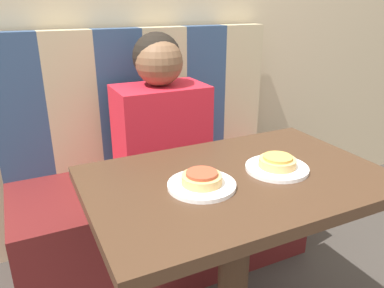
{
  "coord_description": "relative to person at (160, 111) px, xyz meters",
  "views": [
    {
      "loc": [
        -0.55,
        -0.83,
        1.2
      ],
      "look_at": [
        0.0,
        0.31,
        0.72
      ],
      "focal_mm": 35.0,
      "sensor_mm": 36.0,
      "label": 1
    }
  ],
  "objects": [
    {
      "name": "booth_seat",
      "position": [
        0.0,
        -0.0,
        -0.53
      ],
      "size": [
        1.32,
        0.56,
        0.47
      ],
      "color": "#5B1919",
      "rests_on": "ground_plane"
    },
    {
      "name": "booth_backrest",
      "position": [
        0.0,
        0.23,
        0.02
      ],
      "size": [
        1.32,
        0.08,
        0.62
      ],
      "color": "navy",
      "rests_on": "booth_seat"
    },
    {
      "name": "dining_table",
      "position": [
        0.0,
        -0.62,
        -0.16
      ],
      "size": [
        0.88,
        0.57,
        0.72
      ],
      "color": "#422B1C",
      "rests_on": "ground_plane"
    },
    {
      "name": "person",
      "position": [
        0.0,
        0.0,
        0.0
      ],
      "size": [
        0.39,
        0.25,
        0.62
      ],
      "color": "red",
      "rests_on": "booth_seat"
    },
    {
      "name": "plate_left",
      "position": [
        -0.13,
        -0.64,
        -0.03
      ],
      "size": [
        0.19,
        0.19,
        0.01
      ],
      "color": "white",
      "rests_on": "dining_table"
    },
    {
      "name": "plate_right",
      "position": [
        0.13,
        -0.64,
        -0.03
      ],
      "size": [
        0.19,
        0.19,
        0.01
      ],
      "color": "white",
      "rests_on": "dining_table"
    },
    {
      "name": "pizza_left",
      "position": [
        -0.13,
        -0.64,
        -0.01
      ],
      "size": [
        0.11,
        0.11,
        0.03
      ],
      "color": "tan",
      "rests_on": "plate_left"
    },
    {
      "name": "pizza_right",
      "position": [
        0.13,
        -0.64,
        -0.01
      ],
      "size": [
        0.11,
        0.11,
        0.03
      ],
      "color": "tan",
      "rests_on": "plate_right"
    }
  ]
}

